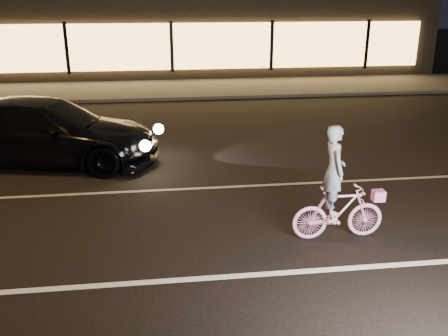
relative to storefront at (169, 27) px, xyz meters
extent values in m
plane|color=black|center=(0.00, -18.97, -2.15)|extent=(90.00, 90.00, 0.00)
cube|color=silver|center=(0.00, -20.47, -2.14)|extent=(60.00, 0.12, 0.01)
cube|color=gray|center=(0.00, -16.97, -2.14)|extent=(60.00, 0.10, 0.01)
cube|color=#383533|center=(0.00, -5.97, -2.09)|extent=(30.00, 4.00, 0.12)
cube|color=black|center=(0.00, 0.03, -0.15)|extent=(25.00, 8.00, 4.00)
cube|color=#FFB559|center=(0.00, -4.07, -0.55)|extent=(23.00, 0.15, 2.00)
cube|color=black|center=(-4.50, -4.15, -0.55)|extent=(0.15, 0.08, 2.20)
cube|color=black|center=(0.00, -4.15, -0.55)|extent=(0.15, 0.08, 2.20)
cube|color=black|center=(4.50, -4.15, -0.55)|extent=(0.15, 0.08, 2.20)
cube|color=black|center=(9.00, -4.15, -0.55)|extent=(0.15, 0.08, 2.20)
imported|color=#FB4A9E|center=(2.27, -19.48, -1.68)|extent=(1.56, 0.44, 0.94)
imported|color=white|center=(2.14, -19.48, -0.92)|extent=(0.35, 0.54, 1.48)
cube|color=#FF46A5|center=(2.94, -19.48, -1.41)|extent=(0.20, 0.16, 0.18)
imported|color=black|center=(-3.32, -14.82, -1.37)|extent=(5.66, 3.24, 1.55)
sphere|color=#FFF2BF|center=(-0.67, -14.67, -1.44)|extent=(0.26, 0.26, 0.26)
sphere|color=#FFF2BF|center=(-0.97, -16.05, -1.44)|extent=(0.26, 0.26, 0.26)
camera|label=1|loc=(-0.59, -26.74, 1.81)|focal=40.00mm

